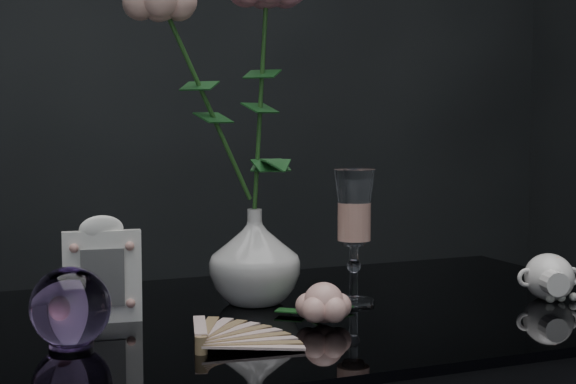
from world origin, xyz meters
name	(u,v)px	position (x,y,z in m)	size (l,w,h in m)	color
vase	(255,257)	(-0.01, 0.12, 0.83)	(0.13, 0.13, 0.13)	silver
wine_glass	(354,237)	(0.11, 0.06, 0.86)	(0.06, 0.06, 0.19)	white
picture_frame	(102,269)	(-0.23, 0.09, 0.83)	(0.10, 0.08, 0.14)	white
paperweight	(70,307)	(-0.28, -0.02, 0.81)	(0.09, 0.09, 0.09)	#8D6DB1
paper_fan	(201,343)	(-0.16, -0.10, 0.77)	(0.23, 0.18, 0.02)	beige
loose_rose	(324,303)	(0.03, -0.03, 0.79)	(0.12, 0.16, 0.05)	#FFB1A4
pearl_jar	(549,275)	(0.38, -0.02, 0.80)	(0.23, 0.24, 0.07)	white
roses	(230,71)	(-0.05, 0.11, 1.08)	(0.24, 0.12, 0.40)	#F2B19F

